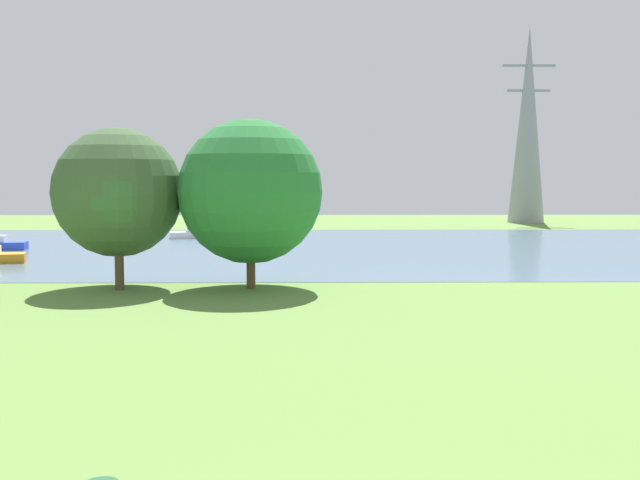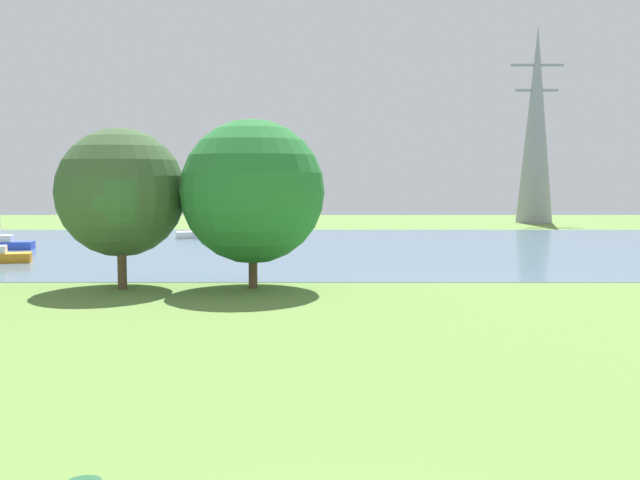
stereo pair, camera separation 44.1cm
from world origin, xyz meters
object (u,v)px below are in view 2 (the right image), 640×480
electricity_pylon (536,125)px  tree_east_near (252,192)px  tree_east_far (121,193)px  sailboat_blue (0,244)px  sailboat_white (203,233)px  tree_mid_shore (120,195)px

electricity_pylon → tree_east_near: bearing=-118.4°
tree_east_far → electricity_pylon: (36.25, 54.45, 7.17)m
sailboat_blue → electricity_pylon: electricity_pylon is taller
sailboat_blue → electricity_pylon: bearing=34.4°
tree_east_far → sailboat_white: bearing=91.4°
tree_mid_shore → tree_east_near: size_ratio=0.85×
tree_east_near → sailboat_blue: bearing=136.6°
sailboat_blue → tree_east_far: tree_east_far is taller
tree_east_near → sailboat_white: bearing=103.3°
sailboat_white → tree_mid_shore: tree_mid_shore is taller
sailboat_blue → sailboat_white: bearing=38.8°
electricity_pylon → sailboat_white: bearing=-147.3°
sailboat_blue → tree_east_near: tree_east_near is taller
sailboat_blue → tree_mid_shore: 25.51m
tree_east_near → tree_mid_shore: bearing=-176.2°
sailboat_white → sailboat_blue: 17.69m
tree_mid_shore → electricity_pylon: (36.05, 55.24, 7.28)m
sailboat_white → tree_east_far: bearing=-88.6°
tree_mid_shore → sailboat_blue: bearing=125.8°
sailboat_blue → tree_east_far: 24.79m
tree_mid_shore → electricity_pylon: size_ratio=0.30×
sailboat_blue → tree_mid_shore: bearing=-54.2°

